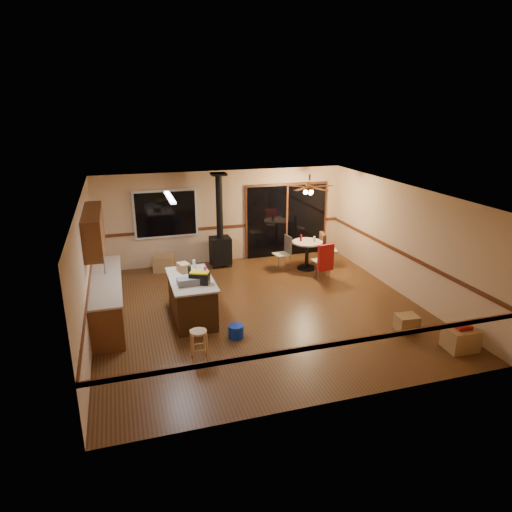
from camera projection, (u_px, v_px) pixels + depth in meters
name	position (u px, v px, depth m)	size (l,w,h in m)	color
floor	(260.00, 309.00, 10.12)	(7.00, 7.00, 0.00)	#512F16
ceiling	(260.00, 193.00, 9.30)	(7.00, 7.00, 0.00)	silver
wall_back	(223.00, 217.00, 12.89)	(7.00, 7.00, 0.00)	tan
wall_front	(333.00, 326.00, 6.53)	(7.00, 7.00, 0.00)	tan
wall_left	(86.00, 270.00, 8.74)	(7.00, 7.00, 0.00)	tan
wall_right	(402.00, 240.00, 10.67)	(7.00, 7.00, 0.00)	tan
chair_rail	(260.00, 267.00, 9.80)	(7.00, 7.00, 0.08)	#512714
window	(166.00, 214.00, 12.34)	(1.72, 0.10, 1.32)	black
sliding_door	(287.00, 221.00, 13.44)	(2.52, 0.10, 2.10)	black
lower_cabinets	(107.00, 300.00, 9.56)	(0.60, 3.00, 0.86)	brown
countertop	(105.00, 280.00, 9.41)	(0.64, 3.04, 0.04)	#BCA892
upper_cabinets	(94.00, 230.00, 9.24)	(0.35, 2.00, 0.80)	brown
kitchen_island	(192.00, 298.00, 9.56)	(0.88, 1.68, 0.90)	#39210E
wood_stove	(220.00, 241.00, 12.60)	(0.55, 0.50, 2.52)	black
ceiling_fan	(309.00, 189.00, 11.92)	(0.24, 0.24, 0.55)	brown
fluorescent_strip	(170.00, 197.00, 9.09)	(0.10, 1.20, 0.04)	white
toolbox_grey	(189.00, 281.00, 9.08)	(0.46, 0.25, 0.14)	slate
toolbox_black	(200.00, 278.00, 9.12)	(0.40, 0.21, 0.22)	black
toolbox_yellow_lid	(199.00, 273.00, 9.08)	(0.37, 0.19, 0.03)	gold
box_on_island	(184.00, 268.00, 9.77)	(0.21, 0.29, 0.19)	#9F7647
bottle_dark	(190.00, 272.00, 9.42)	(0.07, 0.07, 0.26)	black
bottle_pink	(205.00, 271.00, 9.56)	(0.06, 0.06, 0.20)	#D84C8C
bottle_white	(194.00, 264.00, 9.98)	(0.07, 0.07, 0.20)	white
bar_stool	(199.00, 345.00, 8.08)	(0.30, 0.30, 0.55)	tan
blue_bucket	(236.00, 331.00, 8.87)	(0.30, 0.30, 0.25)	#0E33C6
dining_table	(307.00, 250.00, 12.45)	(0.83, 0.83, 0.78)	black
glass_red	(301.00, 238.00, 12.39)	(0.07, 0.07, 0.18)	#590C14
glass_cream	(314.00, 239.00, 12.35)	(0.06, 0.06, 0.14)	beige
chair_left	(285.00, 249.00, 12.37)	(0.45, 0.44, 0.51)	#BEB48D
chair_near	(325.00, 257.00, 11.67)	(0.47, 0.51, 0.70)	#BEB48D
chair_right	(323.00, 245.00, 12.65)	(0.53, 0.50, 0.70)	#BEB48D
box_under_window	(164.00, 263.00, 12.38)	(0.54, 0.44, 0.44)	#9F7647
box_corner_a	(461.00, 339.00, 8.42)	(0.56, 0.47, 0.42)	#9F7647
box_corner_b	(407.00, 323.00, 9.12)	(0.41, 0.35, 0.33)	#9F7647
box_small_red	(463.00, 326.00, 8.34)	(0.27, 0.23, 0.07)	maroon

